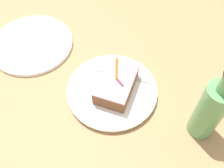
% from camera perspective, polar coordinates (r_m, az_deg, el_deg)
% --- Properties ---
extents(ground_plane, '(2.40, 2.40, 0.04)m').
position_cam_1_polar(ground_plane, '(0.80, -0.33, -1.00)').
color(ground_plane, '#9E754C').
rests_on(ground_plane, ground).
extents(plate, '(0.26, 0.26, 0.02)m').
position_cam_1_polar(plate, '(0.76, -0.00, -1.46)').
color(plate, white).
rests_on(plate, ground_plane).
extents(cake_slice, '(0.09, 0.14, 0.14)m').
position_cam_1_polar(cake_slice, '(0.73, 0.95, 0.04)').
color(cake_slice, brown).
rests_on(cake_slice, plate).
extents(fork, '(0.20, 0.02, 0.00)m').
position_cam_1_polar(fork, '(0.79, 0.69, 2.55)').
color(fork, silver).
rests_on(fork, plate).
extents(bottle, '(0.07, 0.07, 0.25)m').
position_cam_1_polar(bottle, '(0.67, 20.64, -5.31)').
color(bottle, '#599959').
rests_on(bottle, ground_plane).
extents(side_plate, '(0.27, 0.27, 0.01)m').
position_cam_1_polar(side_plate, '(0.93, -17.01, 8.34)').
color(side_plate, white).
rests_on(side_plate, ground_plane).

